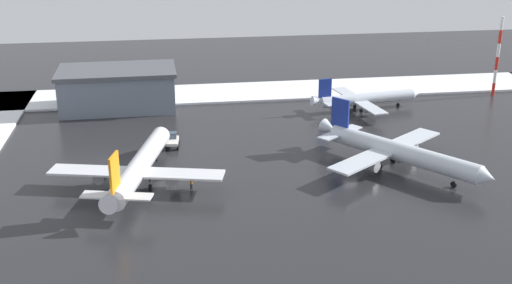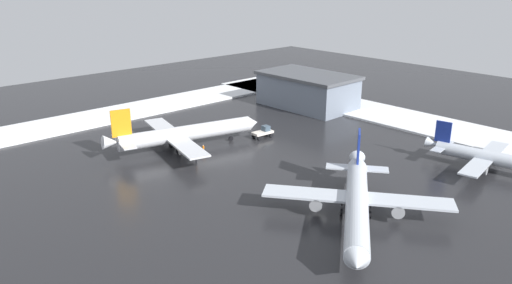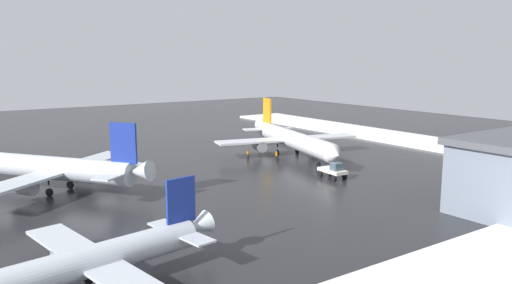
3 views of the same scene
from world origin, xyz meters
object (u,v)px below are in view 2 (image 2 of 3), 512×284
airplane_far_rear (495,159)px  ground_crew_near_tug (196,158)px  cargo_hangar (307,90)px  airplane_distant_tail (183,134)px  ground_crew_beside_wing (203,148)px  pushback_tug (263,132)px  airplane_parked_portside (357,202)px

airplane_far_rear → ground_crew_near_tug: size_ratio=14.96×
cargo_hangar → airplane_distant_tail: bearing=96.4°
ground_crew_near_tug → ground_crew_beside_wing: 5.28m
airplane_distant_tail → ground_crew_near_tug: 8.58m
ground_crew_beside_wing → pushback_tug: bearing=-56.0°
airplane_parked_portside → ground_crew_beside_wing: (37.60, -1.26, -2.27)m
airplane_distant_tail → ground_crew_near_tug: airplane_distant_tail is taller
ground_crew_near_tug → cargo_hangar: (13.25, -45.53, 3.47)m
pushback_tug → ground_crew_near_tug: 19.64m
airplane_far_rear → ground_crew_near_tug: 53.56m
ground_crew_beside_wing → airplane_parked_portside: bearing=-144.5°
airplane_parked_portside → airplane_far_rear: 33.77m
airplane_distant_tail → airplane_far_rear: (-47.21, -33.55, -0.71)m
pushback_tug → airplane_parked_portside: bearing=-110.0°
airplane_parked_portside → airplane_far_rear: airplane_parked_portside is taller
airplane_parked_portside → ground_crew_beside_wing: 37.69m
airplane_far_rear → airplane_distant_tail: bearing=-153.5°
ground_crew_beside_wing → cargo_hangar: (9.99, -41.38, 3.47)m
pushback_tug → cargo_hangar: (10.88, -26.03, 3.16)m
airplane_parked_portside → ground_crew_near_tug: bearing=-121.8°
airplane_distant_tail → airplane_parked_portside: size_ratio=1.15×
airplane_parked_portside → pushback_tug: 40.33m
airplane_parked_portside → cargo_hangar: size_ratio=1.12×
ground_crew_near_tug → cargo_hangar: bearing=20.6°
airplane_far_rear → cargo_hangar: (52.63, -9.26, 1.93)m
airplane_distant_tail → airplane_far_rear: airplane_distant_tail is taller
airplane_parked_portside → ground_crew_near_tug: airplane_parked_portside is taller
airplane_far_rear → ground_crew_near_tug: (39.38, 36.27, -1.54)m
airplane_far_rear → cargo_hangar: size_ratio=1.01×
airplane_parked_portside → ground_crew_near_tug: 34.53m
airplane_distant_tail → ground_crew_near_tug: bearing=-95.2°
airplane_distant_tail → airplane_parked_portside: airplane_parked_portside is taller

